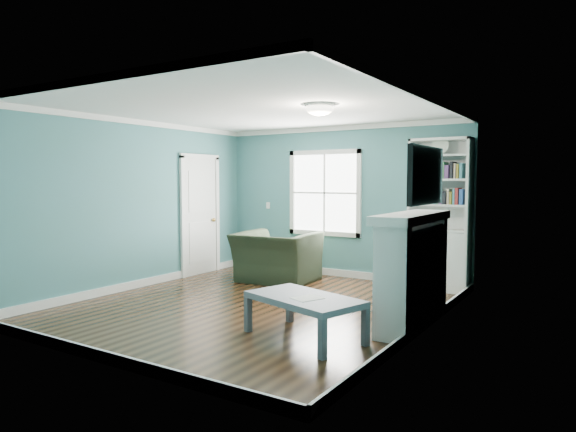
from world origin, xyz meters
The scene contains 13 objects.
floor centered at (0.00, 0.00, 0.00)m, with size 5.00×5.00×0.00m, color black.
room_walls centered at (0.00, 0.00, 1.58)m, with size 5.00×5.00×5.00m.
trim centered at (0.00, 0.00, 1.24)m, with size 4.50×5.00×2.60m.
window centered at (-0.30, 2.49, 1.45)m, with size 1.40×0.06×1.50m.
bookshelf centered at (1.77, 2.30, 0.92)m, with size 0.90×0.35×2.31m.
fireplace centered at (2.08, 0.20, 0.64)m, with size 0.44×1.58×1.30m.
tv centered at (2.20, 0.20, 1.72)m, with size 0.06×1.10×0.65m, color black.
door centered at (-2.22, 1.40, 1.07)m, with size 0.12×0.98×2.17m.
ceiling_fixture centered at (0.90, 0.10, 2.55)m, with size 0.38×0.38×0.15m.
light_switch centered at (-1.50, 2.48, 1.20)m, with size 0.08×0.01×0.12m, color white.
recliner centered at (-0.68, 1.53, 0.55)m, with size 1.25×0.81×1.09m, color black.
coffee_table centered at (1.25, -0.86, 0.39)m, with size 1.39×1.01×0.45m.
paper_sheet centered at (1.33, -0.93, 0.45)m, with size 0.23×0.30×0.00m, color white.
Camera 1 is at (3.95, -5.47, 1.67)m, focal length 32.00 mm.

